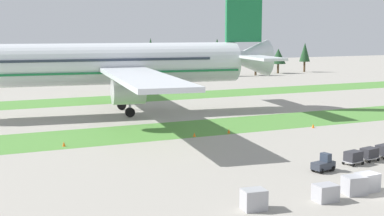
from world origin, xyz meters
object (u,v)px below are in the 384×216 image
cargo_dolly_lead (353,157)px  taxiway_marker_2 (64,144)px  cargo_dolly_second (369,153)px  taxiway_marker_3 (229,131)px  taxiway_marker_1 (313,126)px  baggage_tug (324,164)px  airliner (110,64)px  cargo_dolly_third (384,150)px  taxiway_marker_0 (194,135)px  uld_container_0 (254,199)px  uld_container_3 (325,193)px  uld_container_2 (367,182)px  uld_container_1 (354,185)px

cargo_dolly_lead → taxiway_marker_2: cargo_dolly_lead is taller
cargo_dolly_second → taxiway_marker_3: cargo_dolly_second is taller
taxiway_marker_1 → baggage_tug: bearing=-124.4°
airliner → cargo_dolly_third: bearing=-148.1°
taxiway_marker_0 → uld_container_0: bearing=-105.3°
taxiway_marker_0 → taxiway_marker_3: taxiway_marker_3 is taller
baggage_tug → taxiway_marker_2: baggage_tug is taller
cargo_dolly_lead → uld_container_3: size_ratio=1.23×
taxiway_marker_3 → uld_container_0: bearing=-114.5°
cargo_dolly_second → taxiway_marker_2: (-31.08, 22.64, -0.60)m
cargo_dolly_second → uld_container_3: bearing=113.9°
baggage_tug → uld_container_2: bearing=163.1°
airliner → uld_container_2: (9.43, -55.47, -8.21)m
cargo_dolly_third → baggage_tug: bearing=90.0°
cargo_dolly_third → uld_container_3: 19.88m
taxiway_marker_1 → uld_container_1: bearing=-120.5°
uld_container_1 → uld_container_2: uld_container_2 is taller
cargo_dolly_second → uld_container_3: cargo_dolly_second is taller
airliner → cargo_dolly_third: size_ratio=30.76×
uld_container_0 → taxiway_marker_3: bearing=65.5°
airliner → cargo_dolly_lead: (15.11, -46.94, -8.18)m
baggage_tug → taxiway_marker_1: 26.14m
uld_container_2 → airliner: bearing=99.7°
baggage_tug → taxiway_marker_3: (0.73, 23.14, -0.47)m
cargo_dolly_lead → cargo_dolly_third: 5.80m
airliner → cargo_dolly_second: (17.95, -46.37, -8.18)m
airliner → taxiway_marker_1: size_ratio=116.90×
uld_container_2 → uld_container_3: uld_container_2 is taller
taxiway_marker_2 → cargo_dolly_third: bearing=-33.1°
airliner → taxiway_marker_3: size_ratio=110.78×
cargo_dolly_third → taxiway_marker_1: (4.15, 19.45, -0.60)m
uld_container_0 → taxiway_marker_0: size_ratio=3.36×
taxiway_marker_0 → taxiway_marker_2: size_ratio=0.92×
taxiway_marker_2 → taxiway_marker_3: size_ratio=0.95×
cargo_dolly_lead → uld_container_0: bearing=104.1°
baggage_tug → uld_container_0: 15.39m
taxiway_marker_1 → airliner: bearing=133.4°
taxiway_marker_1 → taxiway_marker_3: bearing=173.6°
cargo_dolly_second → cargo_dolly_third: same height
taxiway_marker_0 → baggage_tug: bearing=-77.8°
taxiway_marker_0 → taxiway_marker_3: 5.70m
uld_container_0 → uld_container_1: size_ratio=1.00×
uld_container_3 → taxiway_marker_2: bearing=117.6°
baggage_tug → cargo_dolly_second: baggage_tug is taller
uld_container_1 → uld_container_3: (-3.74, -0.52, -0.11)m
cargo_dolly_second → taxiway_marker_3: bearing=6.8°
baggage_tug → taxiway_marker_1: (14.77, 21.56, -0.49)m
cargo_dolly_second → uld_container_3: size_ratio=1.23×
uld_container_1 → taxiway_marker_0: uld_container_1 is taller
uld_container_1 → taxiway_marker_1: 34.12m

